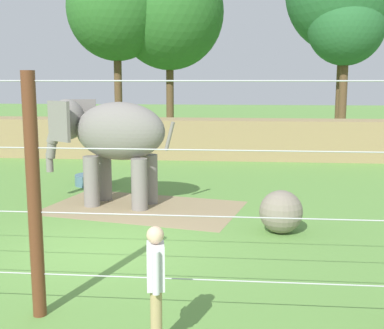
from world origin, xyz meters
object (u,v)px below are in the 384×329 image
at_px(water_tub, 92,180).
at_px(zookeeper, 156,284).
at_px(elephant, 110,136).
at_px(enrichment_ball, 281,212).

bearing_deg(water_tub, zookeeper, -69.42).
bearing_deg(elephant, enrichment_ball, -27.38).
height_order(elephant, water_tub, elephant).
distance_m(elephant, zookeeper, 8.20).
bearing_deg(zookeeper, water_tub, 110.58).
bearing_deg(enrichment_ball, elephant, 152.62).
bearing_deg(elephant, zookeeper, -71.80).
relative_size(enrichment_ball, water_tub, 0.89).
height_order(enrichment_ball, water_tub, enrichment_ball).
xyz_separation_m(elephant, enrichment_ball, (4.52, -2.34, -1.44)).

